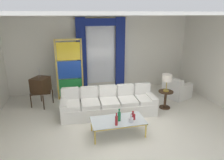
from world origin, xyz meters
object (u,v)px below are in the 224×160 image
object	(u,v)px
bottle_crystal_tall	(119,116)
peacock_figurine	(81,95)
bottle_ruby_flask	(133,116)
round_side_table	(165,98)
coffee_table	(118,121)
bottle_amber_squat	(116,120)
stained_glass_divider	(70,71)
couch_white_long	(108,104)
bottle_blue_decanter	(131,120)
armchair_white	(176,90)
vintage_tv	(41,85)
table_lamp_brass	(167,79)

from	to	relation	value
bottle_crystal_tall	peacock_figurine	bearing A→B (deg)	107.01
bottle_ruby_flask	round_side_table	xyz separation A→B (m)	(1.56, 1.23, -0.14)
coffee_table	bottle_amber_squat	distance (m)	0.31
stained_glass_divider	peacock_figurine	size ratio (longest dim) A/B	3.67
couch_white_long	stained_glass_divider	bearing A→B (deg)	126.70
bottle_blue_decanter	armchair_white	world-z (taller)	armchair_white
bottle_blue_decanter	round_side_table	size ratio (longest dim) A/B	0.36
armchair_white	bottle_blue_decanter	bearing A→B (deg)	-139.30
peacock_figurine	couch_white_long	bearing A→B (deg)	-56.59
vintage_tv	bottle_blue_decanter	bearing A→B (deg)	-46.75
bottle_blue_decanter	round_side_table	xyz separation A→B (m)	(1.65, 1.37, -0.13)
couch_white_long	round_side_table	xyz separation A→B (m)	(1.92, -0.08, 0.05)
armchair_white	bottle_ruby_flask	bearing A→B (deg)	-140.09
peacock_figurine	table_lamp_brass	size ratio (longest dim) A/B	1.05
bottle_blue_decanter	stained_glass_divider	size ratio (longest dim) A/B	0.10
round_side_table	vintage_tv	bearing A→B (deg)	164.11
armchair_white	round_side_table	bearing A→B (deg)	-137.45
couch_white_long	bottle_ruby_flask	size ratio (longest dim) A/B	12.51
couch_white_long	bottle_blue_decanter	bearing A→B (deg)	-79.35
bottle_crystal_tall	round_side_table	size ratio (longest dim) A/B	0.56
bottle_amber_squat	peacock_figurine	bearing A→B (deg)	103.28
armchair_white	table_lamp_brass	size ratio (longest dim) A/B	1.87
bottle_crystal_tall	peacock_figurine	xyz separation A→B (m)	(-0.75, 2.44, -0.33)
coffee_table	peacock_figurine	size ratio (longest dim) A/B	2.30
couch_white_long	armchair_white	size ratio (longest dim) A/B	2.76
couch_white_long	vintage_tv	xyz separation A→B (m)	(-2.09, 1.06, 0.42)
bottle_amber_squat	round_side_table	bearing A→B (deg)	34.94
round_side_table	table_lamp_brass	bearing A→B (deg)	135.00
stained_glass_divider	peacock_figurine	distance (m)	0.97
bottle_amber_squat	stained_glass_divider	world-z (taller)	stained_glass_divider
peacock_figurine	bottle_blue_decanter	bearing A→B (deg)	-68.47
bottle_blue_decanter	peacock_figurine	size ratio (longest dim) A/B	0.36
bottle_crystal_tall	vintage_tv	xyz separation A→B (m)	(-2.09, 2.37, 0.18)
bottle_ruby_flask	table_lamp_brass	world-z (taller)	table_lamp_brass
bottle_blue_decanter	table_lamp_brass	bearing A→B (deg)	39.73
bottle_ruby_flask	peacock_figurine	bearing A→B (deg)	114.46
bottle_blue_decanter	bottle_amber_squat	xyz separation A→B (m)	(-0.40, -0.06, 0.06)
vintage_tv	coffee_table	bearing A→B (deg)	-48.38
couch_white_long	bottle_amber_squat	world-z (taller)	couch_white_long
bottle_amber_squat	round_side_table	distance (m)	2.50
coffee_table	table_lamp_brass	distance (m)	2.37
stained_glass_divider	bottle_blue_decanter	bearing A→B (deg)	-64.88
coffee_table	peacock_figurine	world-z (taller)	peacock_figurine
bottle_blue_decanter	bottle_amber_squat	world-z (taller)	bottle_amber_squat
round_side_table	table_lamp_brass	world-z (taller)	table_lamp_brass
bottle_crystal_tall	table_lamp_brass	distance (m)	2.33
bottle_amber_squat	bottle_crystal_tall	bearing A→B (deg)	58.03
peacock_figurine	round_side_table	distance (m)	2.93
coffee_table	round_side_table	bearing A→B (deg)	31.49
stained_glass_divider	round_side_table	size ratio (longest dim) A/B	3.70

